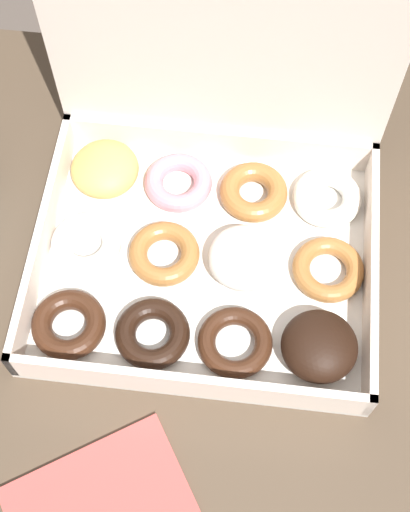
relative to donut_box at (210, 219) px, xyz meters
The scene contains 4 objects.
ground_plane 0.81m from the donut_box, 102.09° to the right, with size 8.00×8.00×0.00m, color #564C44.
dining_table 0.20m from the donut_box, 102.09° to the right, with size 1.00×0.74×0.76m.
donut_box is the anchor object (origin of this frame).
paper_napkin 0.30m from the donut_box, 104.12° to the right, with size 0.19×0.17×0.01m.
Camera 1 is at (0.06, -0.28, 1.45)m, focal length 50.00 mm.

